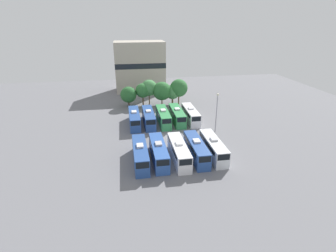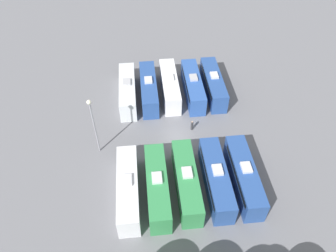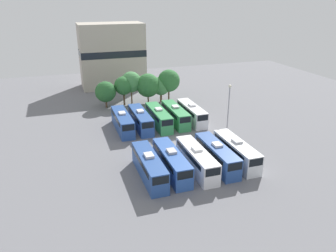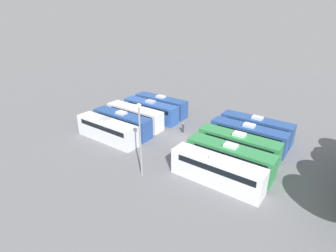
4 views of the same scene
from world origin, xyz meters
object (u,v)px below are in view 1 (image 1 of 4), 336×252
(bus_2, at_px, (179,151))
(bus_6, at_px, (149,117))
(tree_0, at_px, (128,95))
(tree_5, at_px, (179,88))
(bus_9, at_px, (191,114))
(bus_1, at_px, (159,151))
(bus_5, at_px, (134,118))
(light_pole, at_px, (217,107))
(tree_4, at_px, (172,92))
(bus_0, at_px, (140,154))
(tree_1, at_px, (143,91))
(tree_2, at_px, (149,88))
(bus_8, at_px, (177,115))
(worker_person, at_px, (160,138))
(bus_4, at_px, (213,147))
(bus_3, at_px, (196,149))
(tree_3, at_px, (162,91))
(depot_building, at_px, (140,66))
(bus_7, at_px, (163,116))

(bus_2, distance_m, bus_6, 19.17)
(bus_6, relative_size, tree_0, 1.80)
(tree_5, bearing_deg, tree_0, 179.37)
(bus_9, bearing_deg, tree_5, 90.75)
(bus_1, bearing_deg, tree_5, 72.04)
(bus_5, relative_size, light_pole, 1.18)
(bus_5, height_order, tree_4, tree_4)
(bus_0, distance_m, tree_1, 34.00)
(tree_2, bearing_deg, tree_5, -8.58)
(bus_8, bearing_deg, bus_0, -119.44)
(worker_person, height_order, tree_4, tree_4)
(tree_0, bearing_deg, tree_5, -0.63)
(bus_1, bearing_deg, bus_9, 59.92)
(tree_1, bearing_deg, bus_1, -89.65)
(bus_4, relative_size, tree_4, 1.78)
(bus_3, xyz_separation_m, tree_5, (3.45, 32.96, 3.33))
(tree_2, bearing_deg, light_pole, -60.92)
(bus_1, distance_m, bus_3, 7.21)
(tree_3, bearing_deg, tree_4, 3.79)
(tree_4, bearing_deg, tree_1, 178.16)
(depot_building, bearing_deg, tree_5, -61.38)
(bus_8, height_order, tree_5, tree_5)
(bus_7, xyz_separation_m, bus_9, (7.18, 0.36, 0.00))
(bus_2, relative_size, tree_0, 1.80)
(tree_1, bearing_deg, bus_5, -102.53)
(bus_7, distance_m, tree_4, 15.83)
(bus_2, height_order, tree_3, tree_3)
(worker_person, bearing_deg, depot_building, 91.22)
(bus_1, distance_m, bus_4, 10.61)
(bus_6, bearing_deg, tree_0, 106.89)
(bus_3, height_order, tree_0, tree_0)
(light_pole, xyz_separation_m, tree_3, (-9.30, 22.19, -1.77))
(bus_4, xyz_separation_m, bus_9, (0.24, 18.63, 0.00))
(bus_7, bearing_deg, worker_person, -102.63)
(tree_0, xyz_separation_m, tree_5, (15.15, -0.17, 1.42))
(bus_1, height_order, worker_person, bus_1)
(bus_8, bearing_deg, bus_2, -100.51)
(tree_1, relative_size, depot_building, 0.39)
(bus_9, bearing_deg, light_pole, -63.51)
(bus_0, bearing_deg, light_pole, 31.20)
(bus_3, xyz_separation_m, depot_building, (-6.81, 51.76, 6.93))
(bus_6, distance_m, tree_2, 16.34)
(bus_2, height_order, bus_8, same)
(tree_3, height_order, depot_building, depot_building)
(bus_0, height_order, tree_1, tree_1)
(tree_2, bearing_deg, tree_4, -8.36)
(tree_3, xyz_separation_m, depot_building, (-5.10, 18.70, 4.34))
(bus_6, bearing_deg, tree_3, 69.30)
(bus_9, relative_size, light_pole, 1.18)
(bus_9, bearing_deg, bus_2, -110.31)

